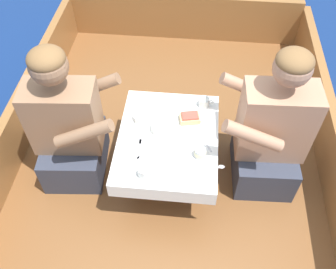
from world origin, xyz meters
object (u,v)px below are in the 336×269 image
(tin_can, at_px, (200,153))
(person_starboard, at_px, (270,134))
(sandwich, at_px, (190,118))
(person_port, at_px, (69,128))
(coffee_cup_port, at_px, (144,172))
(coffee_cup_starboard, at_px, (204,102))

(tin_can, bearing_deg, person_starboard, 24.52)
(sandwich, bearing_deg, person_port, -169.39)
(coffee_cup_port, xyz_separation_m, coffee_cup_starboard, (0.30, 0.56, 0.00))
(person_port, relative_size, tin_can, 14.22)
(person_starboard, height_order, coffee_cup_port, person_starboard)
(sandwich, distance_m, coffee_cup_starboard, 0.17)
(person_port, relative_size, coffee_cup_starboard, 10.13)
(coffee_cup_port, bearing_deg, person_port, 150.36)
(person_port, distance_m, person_starboard, 1.19)
(person_starboard, bearing_deg, tin_can, 22.16)
(coffee_cup_port, relative_size, coffee_cup_starboard, 0.96)
(person_starboard, relative_size, coffee_cup_port, 10.90)
(person_port, distance_m, tin_can, 0.79)
(person_port, bearing_deg, sandwich, 5.88)
(person_port, relative_size, person_starboard, 0.97)
(sandwich, xyz_separation_m, coffee_cup_port, (-0.22, -0.41, -0.00))
(person_port, height_order, coffee_cup_port, person_port)
(coffee_cup_port, distance_m, coffee_cup_starboard, 0.64)
(person_starboard, bearing_deg, coffee_cup_starboard, -31.35)
(coffee_cup_port, distance_m, tin_can, 0.33)
(coffee_cup_starboard, bearing_deg, person_port, -160.57)
(coffee_cup_starboard, bearing_deg, person_starboard, -28.99)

